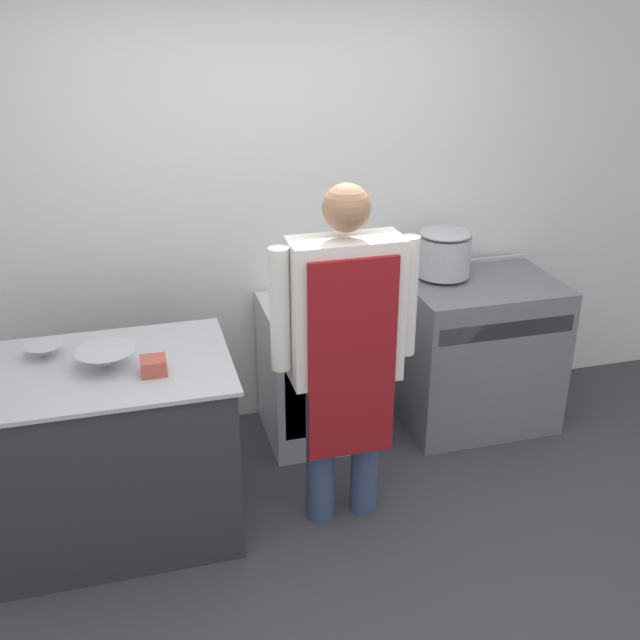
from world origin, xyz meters
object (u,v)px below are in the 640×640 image
Objects in this scene: plastic_tub at (153,366)px; stock_pot at (444,252)px; fridge_unit at (316,372)px; person_cook at (345,340)px; stove at (476,351)px; mixing_bowl at (106,359)px.

stock_pot is (1.70, 0.75, 0.13)m from plastic_tub.
fridge_unit is 0.49× the size of person_cook.
person_cook is (-0.06, -0.75, 0.56)m from fridge_unit.
stove is at bearing -30.84° from stock_pot.
plastic_tub is (0.20, -0.11, -0.01)m from mixing_bowl.
plastic_tub is 1.86m from stock_pot.
mixing_bowl is 2.00m from stock_pot.
plastic_tub is (-0.92, -0.70, 0.52)m from fridge_unit.
fridge_unit is at bearing 37.34° from plastic_tub.
stove is 3.00× the size of stock_pot.
plastic_tub reaches higher than fridge_unit.
person_cook is 5.54× the size of stock_pot.
fridge_unit is 1.37m from mixing_bowl.
stock_pot reaches higher than mixing_bowl.
stove is at bearing 33.44° from person_cook.
stock_pot is at bearing 18.58° from mixing_bowl.
stock_pot is (1.90, 0.64, 0.12)m from mixing_bowl.
stock_pot is (0.78, 0.05, 0.64)m from fridge_unit.
stock_pot is at bearing 149.16° from stove.
mixing_bowl is at bearing 150.48° from plastic_tub.
plastic_tub is (-0.86, 0.05, -0.04)m from person_cook.
stove is 2.21m from mixing_bowl.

